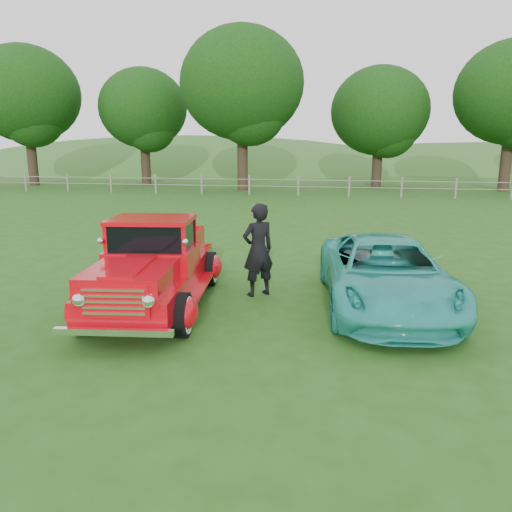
% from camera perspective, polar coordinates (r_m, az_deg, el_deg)
% --- Properties ---
extents(ground, '(140.00, 140.00, 0.00)m').
position_cam_1_polar(ground, '(9.04, -7.35, -7.72)').
color(ground, '#224B14').
rests_on(ground, ground).
extents(distant_hills, '(116.00, 60.00, 18.00)m').
position_cam_1_polar(distant_hills, '(68.30, 4.06, 6.40)').
color(distant_hills, '#2C5E22').
rests_on(distant_hills, ground).
extents(fence_line, '(48.00, 0.12, 1.20)m').
position_cam_1_polar(fence_line, '(30.29, 4.87, 8.01)').
color(fence_line, gray).
rests_on(fence_line, ground).
extents(tree_far_west, '(7.60, 7.60, 9.93)m').
position_cam_1_polar(tree_far_west, '(40.99, -24.82, 16.42)').
color(tree_far_west, black).
rests_on(tree_far_west, ground).
extents(tree_mid_west, '(6.40, 6.40, 8.46)m').
position_cam_1_polar(tree_mid_west, '(38.97, -12.78, 16.12)').
color(tree_mid_west, black).
rests_on(tree_mid_west, ground).
extents(tree_near_west, '(8.00, 8.00, 10.42)m').
position_cam_1_polar(tree_near_west, '(33.91, -1.60, 19.06)').
color(tree_near_west, black).
rests_on(tree_near_west, ground).
extents(tree_near_east, '(6.80, 6.80, 8.33)m').
position_cam_1_polar(tree_near_east, '(37.22, 13.97, 15.75)').
color(tree_near_east, black).
rests_on(tree_near_east, ground).
extents(red_pickup, '(2.62, 5.14, 1.78)m').
position_cam_1_polar(red_pickup, '(9.86, -11.52, -1.28)').
color(red_pickup, black).
rests_on(red_pickup, ground).
extents(teal_sedan, '(2.72, 5.09, 1.36)m').
position_cam_1_polar(teal_sedan, '(9.94, 14.55, -2.01)').
color(teal_sedan, teal).
rests_on(teal_sedan, ground).
extents(man, '(0.85, 0.81, 1.95)m').
position_cam_1_polar(man, '(10.36, 0.24, 0.69)').
color(man, black).
rests_on(man, ground).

